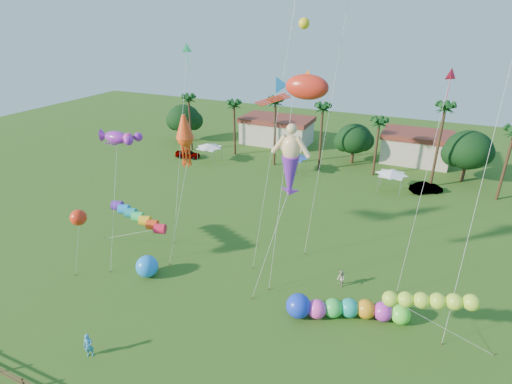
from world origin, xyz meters
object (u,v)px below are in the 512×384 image
at_px(spectator_a, 89,346).
at_px(spectator_b, 341,279).
at_px(car_b, 426,188).
at_px(car_a, 188,154).
at_px(blue_ball, 147,266).
at_px(caterpillar_inflatable, 342,309).

distance_m(spectator_a, spectator_b, 20.61).
bearing_deg(spectator_b, car_b, 124.77).
height_order(car_a, car_b, car_a).
relative_size(car_b, blue_ball, 2.08).
distance_m(spectator_a, blue_ball, 9.52).
relative_size(car_b, spectator_a, 2.29).
height_order(car_b, spectator_a, spectator_a).
height_order(car_a, spectator_a, spectator_a).
relative_size(spectator_a, spectator_b, 1.17).
relative_size(caterpillar_inflatable, blue_ball, 4.68).
xyz_separation_m(spectator_a, blue_ball, (-2.28, 9.24, 0.09)).
relative_size(car_a, car_b, 0.97).
bearing_deg(car_b, caterpillar_inflatable, 137.06).
height_order(spectator_b, blue_ball, blue_ball).
bearing_deg(caterpillar_inflatable, car_b, 60.90).
distance_m(spectator_b, caterpillar_inflatable, 3.98).
height_order(spectator_b, caterpillar_inflatable, caterpillar_inflatable).
distance_m(car_a, blue_ball, 32.64).
bearing_deg(car_a, spectator_b, -136.87).
distance_m(car_a, spectator_b, 38.98).
bearing_deg(blue_ball, car_b, 53.96).
bearing_deg(spectator_b, spectator_a, -85.68).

